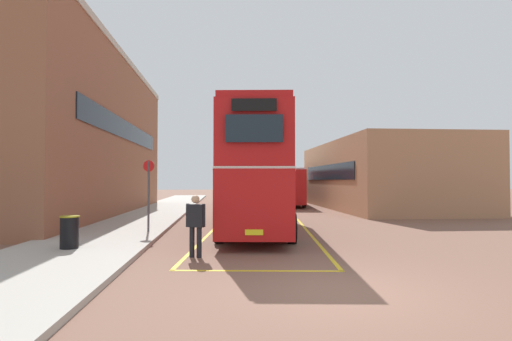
{
  "coord_description": "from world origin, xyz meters",
  "views": [
    {
      "loc": [
        -2.17,
        -7.46,
        2.12
      ],
      "look_at": [
        -0.68,
        11.14,
        2.56
      ],
      "focal_mm": 28.14,
      "sensor_mm": 36.0,
      "label": 1
    }
  ],
  "objects_px": {
    "litter_bin": "(69,232)",
    "bus_stop_sign": "(149,189)",
    "single_deck_bus": "(285,186)",
    "pedestrian_boarding": "(196,221)",
    "double_decker_bus": "(257,171)"
  },
  "relations": [
    {
      "from": "pedestrian_boarding",
      "to": "bus_stop_sign",
      "type": "xyz_separation_m",
      "value": [
        -2.12,
        4.63,
        0.8
      ]
    },
    {
      "from": "litter_bin",
      "to": "single_deck_bus",
      "type": "bearing_deg",
      "value": 65.9
    },
    {
      "from": "double_decker_bus",
      "to": "pedestrian_boarding",
      "type": "height_order",
      "value": "double_decker_bus"
    },
    {
      "from": "litter_bin",
      "to": "bus_stop_sign",
      "type": "bearing_deg",
      "value": 67.16
    },
    {
      "from": "bus_stop_sign",
      "to": "pedestrian_boarding",
      "type": "bearing_deg",
      "value": -65.34
    },
    {
      "from": "double_decker_bus",
      "to": "pedestrian_boarding",
      "type": "bearing_deg",
      "value": -110.96
    },
    {
      "from": "pedestrian_boarding",
      "to": "bus_stop_sign",
      "type": "bearing_deg",
      "value": 114.66
    },
    {
      "from": "single_deck_bus",
      "to": "litter_bin",
      "type": "distance_m",
      "value": 23.67
    },
    {
      "from": "single_deck_bus",
      "to": "litter_bin",
      "type": "xyz_separation_m",
      "value": [
        -9.66,
        -21.58,
        -1.03
      ]
    },
    {
      "from": "single_deck_bus",
      "to": "pedestrian_boarding",
      "type": "height_order",
      "value": "single_deck_bus"
    },
    {
      "from": "single_deck_bus",
      "to": "pedestrian_boarding",
      "type": "relative_size",
      "value": 5.93
    },
    {
      "from": "single_deck_bus",
      "to": "bus_stop_sign",
      "type": "distance_m",
      "value": 19.62
    },
    {
      "from": "bus_stop_sign",
      "to": "litter_bin",
      "type": "bearing_deg",
      "value": -112.84
    },
    {
      "from": "pedestrian_boarding",
      "to": "bus_stop_sign",
      "type": "height_order",
      "value": "bus_stop_sign"
    },
    {
      "from": "single_deck_bus",
      "to": "litter_bin",
      "type": "height_order",
      "value": "single_deck_bus"
    }
  ]
}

